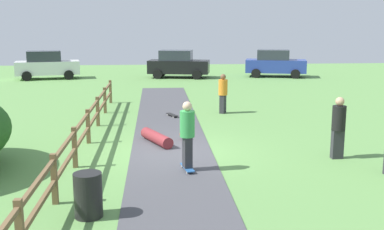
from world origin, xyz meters
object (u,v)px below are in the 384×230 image
Objects in this scene: trash_bin at (88,195)px; skateboard_loose at (172,115)px; skater_riding at (187,132)px; parked_car_white at (47,65)px; bystander_black at (338,125)px; bystander_orange at (223,92)px; parked_car_black at (178,64)px; parked_car_blue at (275,63)px; skater_fallen at (159,138)px.

skateboard_loose is (2.01, 9.96, -0.36)m from trash_bin.
skater_riding is 22.67m from parked_car_white.
bystander_black is (4.31, 0.82, -0.06)m from skater_riding.
bystander_orange is 13.41m from parked_car_black.
skater_fallen is at bearing -114.70° from parked_car_blue.
trash_bin is at bearing -127.70° from skater_riding.
parked_car_white is at bearing -179.87° from parked_car_black.
skateboard_loose is at bearing 124.92° from bystander_black.
bystander_black reaches higher than skateboard_loose.
bystander_black reaches higher than trash_bin.
skater_riding reaches higher than skater_fallen.
skater_fallen is 0.38× the size of parked_car_white.
skateboard_loose is 7.81m from bystander_black.
parked_car_black is at bearing 82.97° from trash_bin.
trash_bin is 0.53× the size of skater_fallen.
parked_car_black is at bearing 85.23° from skater_fallen.
bystander_orange is at bearing 68.39° from trash_bin.
skateboard_loose is at bearing -60.05° from parked_car_white.
skater_riding is 0.41× the size of parked_car_white.
bystander_orange is at bearing -52.51° from parked_car_white.
parked_car_black is (-3.50, 20.34, -0.01)m from bystander_black.
bystander_black is at bearing -99.46° from parked_car_blue.
skater_fallen is at bearing -67.79° from parked_car_white.
parked_car_blue is at bearing 65.30° from skater_fallen.
skater_riding is at bearing -104.68° from bystander_orange.
bystander_orange is 0.38× the size of parked_car_white.
bystander_black is (2.26, -6.99, 0.05)m from bystander_orange.
bystander_black is 23.85m from parked_car_white.
parked_car_white is at bearing 111.16° from skater_riding.
skater_riding is at bearing -75.86° from skater_fallen.
bystander_black is at bearing -72.09° from bystander_orange.
bystander_orange is (2.05, 7.81, -0.11)m from skater_riding.
parked_car_black is at bearing 95.31° from bystander_orange.
trash_bin is 0.51× the size of bystander_black.
skater_fallen is 1.01× the size of bystander_orange.
trash_bin reaches higher than skateboard_loose.
parked_car_white is (-6.03, 23.92, 0.51)m from trash_bin.
skater_fallen is at bearing 104.14° from skater_riding.
skater_riding is 3.07m from skater_fallen.
parked_car_white is at bearing 121.57° from bystander_black.
skateboard_loose is 2.42m from bystander_orange.
parked_car_black is (2.95, 23.94, 0.51)m from trash_bin.
parked_car_white is at bearing -179.92° from parked_car_blue.
skater_fallen is 2.08× the size of skateboard_loose.
bystander_black reaches higher than bystander_orange.
parked_car_white is at bearing 119.95° from skateboard_loose.
skateboard_loose is 14.04m from parked_car_black.
trash_bin reaches higher than skater_fallen.
trash_bin is 0.20× the size of parked_car_white.
bystander_black is 20.63m from parked_car_blue.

